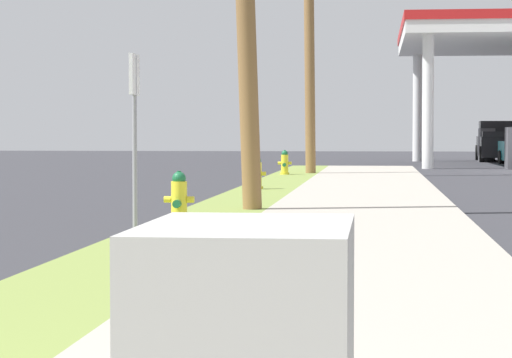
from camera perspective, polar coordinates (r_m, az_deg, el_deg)
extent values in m
cylinder|color=yellow|center=(15.28, -4.00, -2.26)|extent=(0.29, 0.29, 0.06)
cylinder|color=yellow|center=(15.26, -4.00, -1.25)|extent=(0.22, 0.22, 0.60)
sphere|color=#196038|center=(15.25, -4.01, 0.03)|extent=(0.19, 0.19, 0.19)
cylinder|color=#196038|center=(15.24, -4.01, 0.33)|extent=(0.06, 0.06, 0.05)
cylinder|color=yellow|center=(15.29, -4.59, -1.06)|extent=(0.10, 0.09, 0.09)
cylinder|color=yellow|center=(15.23, -3.41, -1.07)|extent=(0.10, 0.09, 0.09)
cylinder|color=#196038|center=(15.10, -4.12, -1.29)|extent=(0.11, 0.12, 0.11)
cylinder|color=yellow|center=(24.89, 0.04, -0.45)|extent=(0.29, 0.29, 0.06)
cylinder|color=yellow|center=(24.88, 0.04, 0.17)|extent=(0.22, 0.22, 0.60)
sphere|color=#196038|center=(24.87, 0.04, 0.96)|extent=(0.19, 0.19, 0.19)
cylinder|color=#196038|center=(24.86, 0.04, 1.14)|extent=(0.06, 0.06, 0.05)
cylinder|color=yellow|center=(24.89, -0.33, 0.29)|extent=(0.10, 0.09, 0.09)
cylinder|color=yellow|center=(24.86, 0.41, 0.28)|extent=(0.10, 0.09, 0.09)
cylinder|color=#196038|center=(24.71, 0.00, 0.15)|extent=(0.11, 0.12, 0.11)
cylinder|color=yellow|center=(33.51, 1.49, 0.29)|extent=(0.29, 0.29, 0.06)
cylinder|color=yellow|center=(33.50, 1.50, 0.75)|extent=(0.22, 0.22, 0.60)
sphere|color=#196038|center=(33.49, 1.50, 1.33)|extent=(0.19, 0.19, 0.19)
cylinder|color=#196038|center=(33.49, 1.50, 1.47)|extent=(0.06, 0.06, 0.05)
cylinder|color=yellow|center=(33.51, 1.22, 0.83)|extent=(0.10, 0.09, 0.09)
cylinder|color=yellow|center=(33.49, 1.77, 0.83)|extent=(0.10, 0.09, 0.09)
cylinder|color=#196038|center=(33.33, 1.47, 0.74)|extent=(0.11, 0.12, 0.11)
cylinder|color=olive|center=(34.92, 2.77, 8.00)|extent=(0.51, 0.43, 9.34)
cylinder|color=gray|center=(11.96, -6.30, 1.33)|extent=(0.05, 0.05, 2.10)
cube|color=white|center=(11.97, -6.32, 5.40)|extent=(0.04, 0.36, 0.44)
cylinder|color=silver|center=(42.97, 8.89, 3.97)|extent=(0.44, 0.44, 5.16)
cylinder|color=silver|center=(54.05, 8.35, 3.65)|extent=(0.44, 0.44, 5.16)
cube|color=white|center=(48.91, 12.54, 7.07)|extent=(8.45, 12.88, 0.50)
cube|color=red|center=(48.95, 12.54, 7.57)|extent=(8.55, 12.98, 0.36)
cube|color=#47474C|center=(54.26, 11.85, 1.74)|extent=(0.70, 1.10, 1.60)
cylinder|color=black|center=(50.40, 12.58, 1.11)|extent=(0.27, 0.62, 0.60)
cube|color=black|center=(55.19, 12.49, 1.65)|extent=(2.25, 5.49, 1.00)
cube|color=black|center=(56.16, 12.44, 2.56)|extent=(1.93, 2.13, 0.76)
cube|color=black|center=(54.00, 12.58, 2.29)|extent=(2.01, 3.00, 0.24)
cylinder|color=black|center=(57.29, 11.41, 1.35)|extent=(0.25, 0.77, 0.76)
cylinder|color=black|center=(53.00, 11.61, 1.27)|extent=(0.25, 0.77, 0.76)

